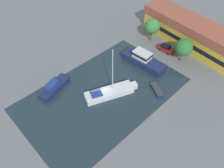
% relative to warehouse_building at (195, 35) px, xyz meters
% --- Properties ---
extents(ground_plane, '(440.00, 440.00, 0.00)m').
position_rel_warehouse_building_xyz_m(ground_plane, '(-3.73, -28.13, -3.37)').
color(ground_plane, slate).
extents(water_canal, '(21.03, 34.00, 0.01)m').
position_rel_warehouse_building_xyz_m(water_canal, '(-3.73, -28.13, -3.37)').
color(water_canal, '#1E2D38').
rests_on(water_canal, ground).
extents(warehouse_building, '(30.46, 10.21, 6.65)m').
position_rel_warehouse_building_xyz_m(warehouse_building, '(0.00, 0.00, 0.00)').
color(warehouse_building, gold).
rests_on(warehouse_building, ground).
extents(quay_tree_near_building, '(4.12, 4.12, 6.00)m').
position_rel_warehouse_building_xyz_m(quay_tree_near_building, '(1.38, -7.35, 0.56)').
color(quay_tree_near_building, brown).
rests_on(quay_tree_near_building, ground).
extents(quay_tree_by_water, '(3.98, 3.98, 6.23)m').
position_rel_warehouse_building_xyz_m(quay_tree_by_water, '(-9.12, -5.93, 0.85)').
color(quay_tree_by_water, brown).
rests_on(quay_tree_by_water, ground).
extents(parked_car, '(4.21, 1.89, 1.64)m').
position_rel_warehouse_building_xyz_m(parked_car, '(-3.44, -6.85, -2.54)').
color(parked_car, maroon).
rests_on(parked_car, ground).
extents(sailboat_moored, '(6.43, 11.22, 11.50)m').
position_rel_warehouse_building_xyz_m(sailboat_moored, '(-2.50, -27.33, -2.61)').
color(sailboat_moored, silver).
rests_on(sailboat_moored, water_canal).
extents(motor_cruiser, '(11.18, 4.40, 3.22)m').
position_rel_warehouse_building_xyz_m(motor_cruiser, '(-4.29, -14.79, -2.21)').
color(motor_cruiser, '#19234C').
rests_on(motor_cruiser, water_canal).
extents(small_dinghy, '(4.37, 3.16, 0.65)m').
position_rel_warehouse_building_xyz_m(small_dinghy, '(3.53, -19.44, -3.03)').
color(small_dinghy, '#19234C').
rests_on(small_dinghy, water_canal).
extents(cabin_boat, '(4.51, 7.97, 2.22)m').
position_rel_warehouse_building_xyz_m(cabin_boat, '(-11.76, -34.88, -2.56)').
color(cabin_boat, '#19234C').
rests_on(cabin_boat, water_canal).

